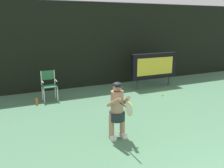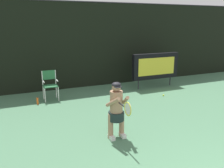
# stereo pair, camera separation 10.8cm
# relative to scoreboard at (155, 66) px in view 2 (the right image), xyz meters

# --- Properties ---
(backdrop_screen) EXTENTS (18.00, 0.12, 3.66)m
(backdrop_screen) POSITION_rel_scoreboard_xyz_m (-2.53, 1.36, 0.86)
(backdrop_screen) COLOR black
(backdrop_screen) RESTS_ON ground
(scoreboard) EXTENTS (2.20, 0.21, 1.50)m
(scoreboard) POSITION_rel_scoreboard_xyz_m (0.00, 0.00, 0.00)
(scoreboard) COLOR black
(scoreboard) RESTS_ON ground
(umpire_chair) EXTENTS (0.52, 0.44, 1.08)m
(umpire_chair) POSITION_rel_scoreboard_xyz_m (-4.53, 0.05, -0.33)
(umpire_chair) COLOR white
(umpire_chair) RESTS_ON ground
(water_bottle) EXTENTS (0.07, 0.07, 0.27)m
(water_bottle) POSITION_rel_scoreboard_xyz_m (-5.05, -0.33, -0.82)
(water_bottle) COLOR #DD5C1E
(water_bottle) RESTS_ON ground
(tennis_player) EXTENTS (0.53, 0.61, 1.42)m
(tennis_player) POSITION_rel_scoreboard_xyz_m (-3.56, -3.70, -0.18)
(tennis_player) COLOR white
(tennis_player) RESTS_ON ground
(tennis_racket) EXTENTS (0.03, 0.60, 0.31)m
(tennis_racket) POSITION_rel_scoreboard_xyz_m (-3.59, -4.33, 0.03)
(tennis_racket) COLOR black
(tennis_ball_loose) EXTENTS (0.07, 0.07, 0.07)m
(tennis_ball_loose) POSITION_rel_scoreboard_xyz_m (-0.43, -1.28, -0.91)
(tennis_ball_loose) COLOR #CCDB3D
(tennis_ball_loose) RESTS_ON ground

